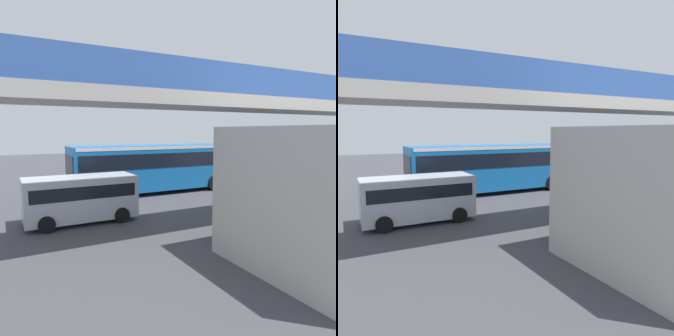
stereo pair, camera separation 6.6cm
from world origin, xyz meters
TOP-DOWN VIEW (x-y plane):
  - ground at (0.00, 0.00)m, footprint 80.00×80.00m
  - city_bus at (-0.78, 1.07)m, footprint 11.54×2.85m
  - parked_van at (5.40, 5.80)m, footprint 4.80×2.17m
  - pedestrian at (-8.51, -3.27)m, footprint 0.38×0.38m
  - traffic_sign at (-3.67, -3.51)m, footprint 0.08×0.60m
  - lane_dash_leftmost at (-4.00, -2.69)m, footprint 2.00×0.20m
  - lane_dash_left at (0.00, -2.69)m, footprint 2.00×0.20m
  - lane_dash_centre at (4.00, -2.69)m, footprint 2.00×0.20m
  - pedestrian_overpass at (0.00, 9.25)m, footprint 25.87×2.60m

SIDE VIEW (x-z plane):
  - ground at x=0.00m, z-range 0.00..0.00m
  - lane_dash_leftmost at x=-4.00m, z-range 0.00..0.01m
  - lane_dash_left at x=0.00m, z-range 0.00..0.01m
  - lane_dash_centre at x=4.00m, z-range 0.00..0.01m
  - pedestrian at x=-8.51m, z-range -0.01..1.78m
  - parked_van at x=5.40m, z-range 0.16..2.21m
  - city_bus at x=-0.78m, z-range 0.31..3.46m
  - traffic_sign at x=-3.67m, z-range 0.49..3.29m
  - pedestrian_overpass at x=0.00m, z-range 1.53..8.08m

